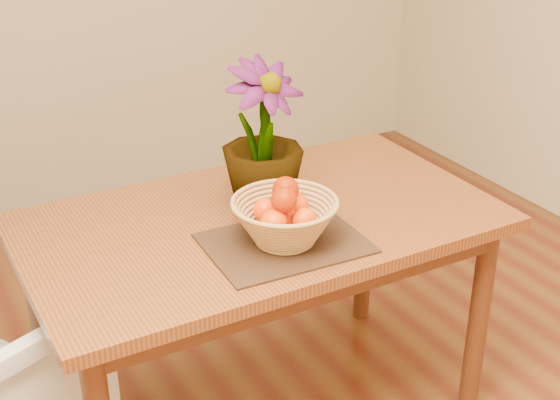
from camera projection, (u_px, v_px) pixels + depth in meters
table at (261, 242)px, 2.35m from camera, size 1.40×0.80×0.75m
placemat at (285, 243)px, 2.16m from camera, size 0.45×0.34×0.01m
wicker_basket at (285, 223)px, 2.14m from camera, size 0.30×0.30×0.12m
orange_pile at (285, 205)px, 2.11m from camera, size 0.18×0.17×0.13m
potted_plant at (262, 135)px, 2.30m from camera, size 0.30×0.30×0.44m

